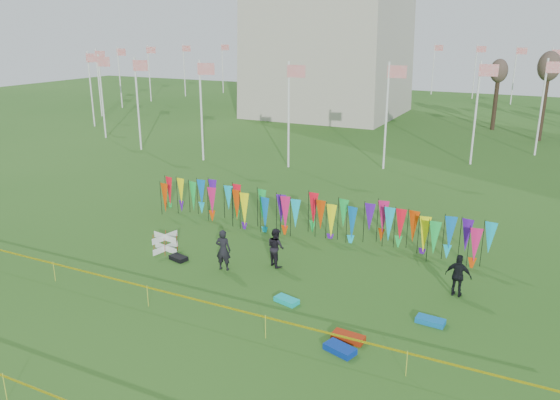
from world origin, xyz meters
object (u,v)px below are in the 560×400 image
at_px(person_mid, 276,247).
at_px(box_kite, 165,243).
at_px(kite_bag_blue, 340,349).
at_px(kite_bag_red, 348,337).
at_px(person_left, 223,250).
at_px(kite_bag_black, 178,258).
at_px(person_right, 458,276).
at_px(kite_bag_teal, 430,321).
at_px(kite_bag_turquoise, 287,300).

bearing_deg(person_mid, box_kite, 40.44).
distance_m(box_kite, person_mid, 5.61).
distance_m(box_kite, kite_bag_blue, 11.44).
bearing_deg(kite_bag_red, person_left, 156.40).
relative_size(person_left, kite_bag_blue, 1.80).
height_order(kite_bag_red, kite_bag_black, kite_bag_red).
bearing_deg(person_right, person_mid, 9.15).
xyz_separation_m(person_mid, kite_bag_teal, (7.38, -2.06, -0.80)).
relative_size(person_right, kite_bag_blue, 1.70).
xyz_separation_m(person_right, kite_bag_teal, (-0.50, -2.65, -0.79)).
height_order(person_left, kite_bag_teal, person_left).
relative_size(person_mid, kite_bag_black, 2.10).
bearing_deg(kite_bag_teal, person_left, 176.02).
xyz_separation_m(kite_bag_black, kite_bag_teal, (11.72, -0.59, -0.00)).
bearing_deg(person_mid, kite_bag_black, 49.81).
bearing_deg(kite_bag_turquoise, person_mid, 123.53).
height_order(person_mid, kite_bag_black, person_mid).
bearing_deg(kite_bag_teal, kite_bag_blue, -126.00).
height_order(person_left, kite_bag_blue, person_left).
relative_size(box_kite, person_mid, 0.50).
distance_m(person_right, kite_bag_red, 5.84).
bearing_deg(kite_bag_red, kite_bag_blue, -90.23).
bearing_deg(kite_bag_blue, kite_bag_red, 89.77).
distance_m(box_kite, kite_bag_red, 11.15).
xyz_separation_m(kite_bag_turquoise, kite_bag_red, (3.08, -1.49, 0.01)).
bearing_deg(kite_bag_black, box_kite, 154.18).
bearing_deg(kite_bag_red, kite_bag_black, 162.38).
xyz_separation_m(person_right, kite_bag_turquoise, (-5.91, -3.56, -0.79)).
xyz_separation_m(person_right, kite_bag_black, (-12.22, -2.06, -0.79)).
relative_size(person_mid, kite_bag_teal, 1.74).
relative_size(person_mid, kite_bag_red, 1.60).
distance_m(person_mid, person_right, 7.90).
distance_m(person_mid, kite_bag_black, 4.66).
xyz_separation_m(person_mid, person_right, (7.87, 0.60, -0.01)).
xyz_separation_m(box_kite, kite_bag_black, (1.17, -0.57, -0.35)).
bearing_deg(kite_bag_teal, kite_bag_red, -134.27).
bearing_deg(person_mid, kite_bag_teal, -164.41).
relative_size(person_right, kite_bag_teal, 1.73).
height_order(kite_bag_black, kite_bag_teal, same).
bearing_deg(kite_bag_black, person_right, 9.57).
height_order(person_mid, kite_bag_red, person_mid).
bearing_deg(person_mid, person_right, -144.48).
bearing_deg(person_right, kite_bag_blue, 69.06).
height_order(person_mid, person_right, person_mid).
relative_size(person_mid, person_right, 1.01).
relative_size(box_kite, kite_bag_turquoise, 0.93).
distance_m(person_right, kite_bag_turquoise, 6.94).
height_order(person_right, kite_bag_turquoise, person_right).
height_order(person_right, kite_bag_red, person_right).
height_order(kite_bag_blue, kite_bag_red, kite_bag_blue).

